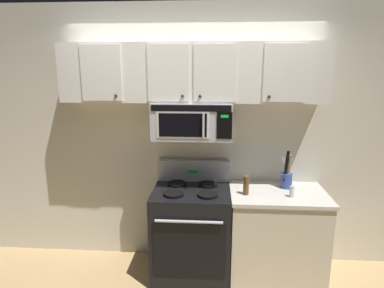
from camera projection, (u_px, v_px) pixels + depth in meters
back_wall at (194, 138)px, 3.44m from camera, size 5.20×0.10×2.70m
stove_range at (192, 230)px, 3.28m from camera, size 0.76×0.69×1.12m
over_range_microwave at (192, 120)px, 3.14m from camera, size 0.76×0.43×0.35m
upper_cabinets at (193, 73)px, 3.07m from camera, size 2.50×0.36×0.55m
counter_segment at (275, 234)px, 3.24m from camera, size 0.93×0.65×0.90m
utensil_crock_blue at (287, 177)px, 3.22m from camera, size 0.12×0.12×0.39m
salt_shaker at (292, 192)px, 3.00m from camera, size 0.05×0.05×0.11m
pepper_mill at (246, 185)px, 3.05m from camera, size 0.05×0.05×0.18m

